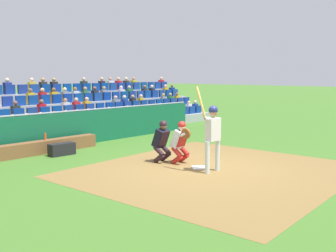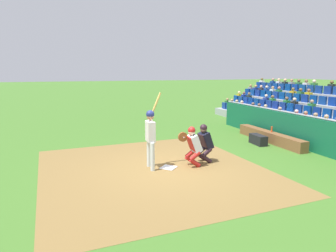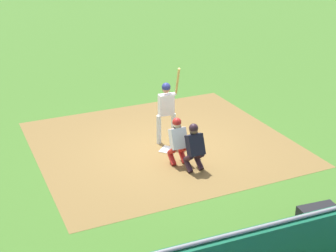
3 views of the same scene
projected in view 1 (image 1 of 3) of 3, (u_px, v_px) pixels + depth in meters
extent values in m
plane|color=#3F6F26|center=(200.00, 168.00, 11.36)|extent=(160.00, 160.00, 0.00)
cube|color=olive|center=(214.00, 171.00, 11.03)|extent=(7.42, 6.85, 0.01)
cube|color=white|center=(200.00, 167.00, 11.36)|extent=(0.62, 0.62, 0.02)
cylinder|color=silver|center=(218.00, 155.00, 11.01)|extent=(0.13, 0.13, 0.87)
cylinder|color=silver|center=(207.00, 158.00, 10.69)|extent=(0.13, 0.13, 0.87)
cube|color=silver|center=(213.00, 129.00, 10.75)|extent=(0.44, 0.23, 0.61)
sphere|color=#AF7756|center=(213.00, 112.00, 10.69)|extent=(0.22, 0.22, 0.22)
sphere|color=navy|center=(213.00, 110.00, 10.69)|extent=(0.25, 0.25, 0.25)
cylinder|color=silver|center=(211.00, 119.00, 10.70)|extent=(0.47, 0.15, 0.14)
cylinder|color=silver|center=(207.00, 119.00, 10.57)|extent=(0.18, 0.15, 0.13)
cylinder|color=tan|center=(201.00, 102.00, 10.63)|extent=(0.13, 0.41, 0.85)
sphere|color=black|center=(205.00, 118.00, 10.55)|extent=(0.06, 0.06, 0.06)
cylinder|color=#AF211D|center=(184.00, 158.00, 12.04)|extent=(0.15, 0.39, 0.34)
cylinder|color=#AF211D|center=(184.00, 151.00, 12.01)|extent=(0.15, 0.38, 0.33)
cylinder|color=#AF211D|center=(177.00, 159.00, 11.80)|extent=(0.15, 0.39, 0.34)
cylinder|color=#AF211D|center=(177.00, 152.00, 11.77)|extent=(0.15, 0.38, 0.33)
cube|color=silver|center=(179.00, 139.00, 11.88)|extent=(0.43, 0.43, 0.60)
cube|color=#AF211D|center=(182.00, 139.00, 11.80)|extent=(0.38, 0.22, 0.45)
sphere|color=beige|center=(182.00, 127.00, 11.77)|extent=(0.22, 0.22, 0.22)
cube|color=black|center=(182.00, 127.00, 11.77)|extent=(0.20, 0.11, 0.20)
sphere|color=#AF211D|center=(182.00, 125.00, 11.76)|extent=(0.24, 0.24, 0.24)
cylinder|color=brown|center=(186.00, 134.00, 11.53)|extent=(0.07, 0.30, 0.30)
cylinder|color=silver|center=(181.00, 135.00, 11.63)|extent=(0.16, 0.40, 0.22)
cylinder|color=black|center=(165.00, 156.00, 12.22)|extent=(0.17, 0.39, 0.34)
cylinder|color=black|center=(165.00, 149.00, 12.19)|extent=(0.17, 0.39, 0.33)
cylinder|color=black|center=(159.00, 158.00, 11.97)|extent=(0.17, 0.39, 0.34)
cylinder|color=black|center=(159.00, 151.00, 11.94)|extent=(0.17, 0.39, 0.33)
cube|color=black|center=(161.00, 138.00, 12.05)|extent=(0.45, 0.45, 0.60)
cube|color=black|center=(164.00, 138.00, 11.97)|extent=(0.39, 0.24, 0.45)
sphere|color=brown|center=(163.00, 126.00, 11.94)|extent=(0.22, 0.22, 0.22)
cube|color=black|center=(163.00, 126.00, 11.94)|extent=(0.21, 0.12, 0.20)
sphere|color=black|center=(163.00, 124.00, 11.93)|extent=(0.24, 0.24, 0.24)
cube|color=#125C3D|center=(80.00, 128.00, 15.12)|extent=(12.20, 0.24, 1.25)
cylinder|color=gray|center=(79.00, 111.00, 15.04)|extent=(12.20, 0.07, 0.07)
cube|color=brown|center=(45.00, 147.00, 13.49)|extent=(3.92, 0.40, 0.44)
cylinder|color=#D74C20|center=(45.00, 137.00, 13.50)|extent=(0.07, 0.07, 0.24)
cube|color=black|center=(62.00, 149.00, 13.14)|extent=(0.87, 0.41, 0.40)
cube|color=#959A9B|center=(56.00, 134.00, 16.30)|extent=(19.87, 0.90, 0.45)
cube|color=navy|center=(198.00, 109.00, 22.94)|extent=(0.44, 0.10, 0.42)
cube|color=navy|center=(195.00, 108.00, 23.09)|extent=(0.32, 0.22, 0.52)
sphere|color=beige|center=(195.00, 102.00, 23.05)|extent=(0.19, 0.19, 0.19)
cube|color=navy|center=(192.00, 110.00, 22.52)|extent=(0.44, 0.10, 0.42)
cube|color=white|center=(189.00, 109.00, 22.67)|extent=(0.32, 0.22, 0.52)
sphere|color=#DAAC7D|center=(189.00, 102.00, 22.62)|extent=(0.19, 0.19, 0.19)
cube|color=navy|center=(185.00, 111.00, 22.09)|extent=(0.44, 0.10, 0.42)
cube|color=navy|center=(179.00, 111.00, 21.67)|extent=(0.44, 0.10, 0.42)
cube|color=navy|center=(171.00, 112.00, 21.25)|extent=(0.44, 0.10, 0.42)
cube|color=navy|center=(164.00, 113.00, 20.82)|extent=(0.44, 0.10, 0.42)
cube|color=gray|center=(161.00, 112.00, 20.97)|extent=(0.32, 0.22, 0.52)
sphere|color=#9F745C|center=(161.00, 105.00, 20.93)|extent=(0.19, 0.19, 0.19)
cube|color=navy|center=(156.00, 114.00, 20.40)|extent=(0.44, 0.10, 0.42)
cube|color=#1E2D21|center=(153.00, 112.00, 20.55)|extent=(0.32, 0.22, 0.52)
sphere|color=brown|center=(153.00, 105.00, 20.50)|extent=(0.19, 0.19, 0.19)
cube|color=navy|center=(148.00, 114.00, 19.97)|extent=(0.44, 0.10, 0.42)
cube|color=navy|center=(140.00, 115.00, 19.55)|extent=(0.44, 0.10, 0.42)
cube|color=navy|center=(131.00, 116.00, 19.12)|extent=(0.44, 0.10, 0.42)
cube|color=silver|center=(128.00, 115.00, 19.27)|extent=(0.32, 0.22, 0.52)
sphere|color=beige|center=(128.00, 107.00, 19.23)|extent=(0.19, 0.19, 0.19)
cube|color=navy|center=(122.00, 117.00, 18.70)|extent=(0.44, 0.10, 0.42)
cube|color=navy|center=(112.00, 118.00, 18.27)|extent=(0.44, 0.10, 0.42)
cube|color=gray|center=(109.00, 117.00, 18.42)|extent=(0.32, 0.22, 0.52)
sphere|color=beige|center=(109.00, 109.00, 18.38)|extent=(0.19, 0.19, 0.19)
cube|color=navy|center=(102.00, 119.00, 17.85)|extent=(0.44, 0.10, 0.42)
cube|color=navy|center=(92.00, 120.00, 17.43)|extent=(0.44, 0.10, 0.42)
cube|color=navy|center=(89.00, 119.00, 17.58)|extent=(0.32, 0.22, 0.52)
sphere|color=beige|center=(88.00, 111.00, 17.53)|extent=(0.19, 0.19, 0.19)
cube|color=navy|center=(81.00, 121.00, 17.00)|extent=(0.44, 0.10, 0.42)
cube|color=#2C7C2E|center=(78.00, 120.00, 17.15)|extent=(0.32, 0.22, 0.52)
sphere|color=#A27459|center=(77.00, 112.00, 17.11)|extent=(0.19, 0.19, 0.19)
cube|color=navy|center=(69.00, 123.00, 16.58)|extent=(0.44, 0.10, 0.42)
cube|color=silver|center=(66.00, 121.00, 16.73)|extent=(0.32, 0.22, 0.52)
sphere|color=beige|center=(66.00, 112.00, 16.68)|extent=(0.19, 0.19, 0.19)
cube|color=navy|center=(57.00, 124.00, 16.15)|extent=(0.44, 0.10, 0.42)
cube|color=red|center=(54.00, 122.00, 16.30)|extent=(0.32, 0.22, 0.52)
sphere|color=brown|center=(54.00, 113.00, 16.26)|extent=(0.19, 0.19, 0.19)
cube|color=navy|center=(44.00, 125.00, 15.73)|extent=(0.44, 0.10, 0.42)
cube|color=#2C231C|center=(41.00, 124.00, 15.88)|extent=(0.32, 0.22, 0.52)
sphere|color=#D3B18C|center=(41.00, 115.00, 15.83)|extent=(0.19, 0.19, 0.19)
cube|color=navy|center=(31.00, 127.00, 15.30)|extent=(0.44, 0.10, 0.42)
cube|color=gold|center=(27.00, 125.00, 15.45)|extent=(0.32, 0.22, 0.52)
sphere|color=tan|center=(27.00, 116.00, 15.41)|extent=(0.19, 0.19, 0.19)
cube|color=navy|center=(16.00, 128.00, 14.88)|extent=(0.44, 0.10, 0.42)
cube|color=silver|center=(13.00, 126.00, 15.03)|extent=(0.32, 0.22, 0.52)
sphere|color=#A6825D|center=(13.00, 117.00, 14.98)|extent=(0.19, 0.19, 0.19)
cube|color=navy|center=(1.00, 130.00, 14.45)|extent=(0.44, 0.10, 0.42)
cube|color=#959A9B|center=(44.00, 127.00, 16.87)|extent=(19.87, 0.90, 0.89)
cube|color=navy|center=(186.00, 101.00, 23.48)|extent=(0.44, 0.10, 0.42)
cube|color=navy|center=(180.00, 101.00, 23.06)|extent=(0.44, 0.10, 0.42)
cube|color=gold|center=(177.00, 100.00, 23.21)|extent=(0.32, 0.22, 0.52)
sphere|color=brown|center=(177.00, 94.00, 23.16)|extent=(0.19, 0.19, 0.19)
cube|color=navy|center=(173.00, 102.00, 22.64)|extent=(0.44, 0.10, 0.42)
cube|color=#246C3A|center=(170.00, 101.00, 22.79)|extent=(0.32, 0.22, 0.52)
sphere|color=#9F8351|center=(170.00, 94.00, 22.74)|extent=(0.19, 0.19, 0.19)
cube|color=navy|center=(166.00, 102.00, 22.21)|extent=(0.44, 0.10, 0.42)
cube|color=gray|center=(163.00, 101.00, 22.36)|extent=(0.32, 0.22, 0.52)
sphere|color=#AD844E|center=(163.00, 95.00, 22.32)|extent=(0.19, 0.19, 0.19)
cube|color=navy|center=(159.00, 103.00, 21.79)|extent=(0.44, 0.10, 0.42)
cube|color=navy|center=(152.00, 103.00, 21.36)|extent=(0.44, 0.10, 0.42)
cube|color=navy|center=(144.00, 104.00, 20.94)|extent=(0.44, 0.10, 0.42)
cube|color=gold|center=(141.00, 103.00, 21.09)|extent=(0.32, 0.22, 0.52)
sphere|color=#D2B08B|center=(141.00, 96.00, 21.04)|extent=(0.19, 0.19, 0.19)
cube|color=navy|center=(136.00, 105.00, 20.51)|extent=(0.44, 0.10, 0.42)
cube|color=black|center=(133.00, 104.00, 20.66)|extent=(0.32, 0.22, 0.52)
sphere|color=#AD7E51|center=(133.00, 97.00, 20.62)|extent=(0.19, 0.19, 0.19)
cube|color=navy|center=(128.00, 105.00, 20.09)|extent=(0.44, 0.10, 0.42)
cube|color=navy|center=(124.00, 104.00, 20.24)|extent=(0.32, 0.22, 0.52)
sphere|color=beige|center=(124.00, 97.00, 20.19)|extent=(0.19, 0.19, 0.19)
cube|color=navy|center=(119.00, 106.00, 19.66)|extent=(0.44, 0.10, 0.42)
cube|color=gray|center=(116.00, 105.00, 19.81)|extent=(0.32, 0.22, 0.52)
sphere|color=tan|center=(116.00, 97.00, 19.77)|extent=(0.19, 0.19, 0.19)
cube|color=navy|center=(110.00, 107.00, 19.24)|extent=(0.44, 0.10, 0.42)
cube|color=navy|center=(100.00, 107.00, 18.82)|extent=(0.44, 0.10, 0.42)
cube|color=navy|center=(90.00, 108.00, 18.39)|extent=(0.44, 0.10, 0.42)
cube|color=gold|center=(87.00, 107.00, 18.54)|extent=(0.32, 0.22, 0.52)
sphere|color=#D4A98D|center=(87.00, 99.00, 18.50)|extent=(0.19, 0.19, 0.19)
cube|color=navy|center=(80.00, 109.00, 17.97)|extent=(0.44, 0.10, 0.42)
cube|color=red|center=(76.00, 108.00, 18.12)|extent=(0.32, 0.22, 0.52)
sphere|color=#CEAA8C|center=(76.00, 100.00, 18.07)|extent=(0.19, 0.19, 0.19)
cube|color=navy|center=(69.00, 110.00, 17.54)|extent=(0.44, 0.10, 0.42)
cube|color=silver|center=(65.00, 108.00, 17.69)|extent=(0.32, 0.22, 0.52)
sphere|color=#AC764E|center=(65.00, 100.00, 17.65)|extent=(0.19, 0.19, 0.19)
cube|color=navy|center=(57.00, 111.00, 17.12)|extent=(0.44, 0.10, 0.42)
cube|color=navy|center=(45.00, 112.00, 16.69)|extent=(0.44, 0.10, 0.42)
cube|color=red|center=(42.00, 110.00, 16.84)|extent=(0.32, 0.22, 0.52)
sphere|color=brown|center=(41.00, 102.00, 16.80)|extent=(0.19, 0.19, 0.19)
cube|color=navy|center=(32.00, 113.00, 16.27)|extent=(0.44, 0.10, 0.42)
cube|color=navy|center=(19.00, 114.00, 15.84)|extent=(0.44, 0.10, 0.42)
cube|color=#292D24|center=(16.00, 112.00, 15.99)|extent=(0.32, 0.22, 0.52)
sphere|color=brown|center=(15.00, 103.00, 15.95)|extent=(0.19, 0.19, 0.19)
cube|color=navy|center=(4.00, 115.00, 15.42)|extent=(0.44, 0.10, 0.42)
cube|color=#959A9B|center=(33.00, 120.00, 17.44)|extent=(19.87, 0.90, 1.34)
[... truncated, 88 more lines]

